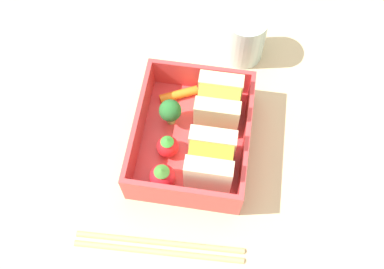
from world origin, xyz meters
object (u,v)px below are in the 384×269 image
(strawberry_left, at_px, (162,176))
(drinking_glass, at_px, (245,38))
(sandwich_left, at_px, (218,105))
(sandwich_center_left, at_px, (210,161))
(carrot_stick_far_left, at_px, (179,94))
(strawberry_far_left, at_px, (168,146))
(broccoli_floret, at_px, (170,111))
(chopstick_pair, at_px, (159,247))

(strawberry_left, distance_m, drinking_glass, 0.23)
(sandwich_left, relative_size, sandwich_center_left, 1.00)
(carrot_stick_far_left, distance_m, strawberry_left, 0.12)
(strawberry_far_left, height_order, strawberry_left, strawberry_left)
(carrot_stick_far_left, bearing_deg, sandwich_center_left, 28.63)
(sandwich_left, relative_size, strawberry_left, 1.64)
(broccoli_floret, bearing_deg, chopstick_pair, 4.77)
(sandwich_center_left, xyz_separation_m, drinking_glass, (-0.20, 0.02, -0.01))
(strawberry_far_left, bearing_deg, carrot_stick_far_left, 179.98)
(strawberry_left, height_order, drinking_glass, drinking_glass)
(broccoli_floret, distance_m, strawberry_left, 0.09)
(sandwich_center_left, height_order, chopstick_pair, sandwich_center_left)
(chopstick_pair, bearing_deg, sandwich_center_left, 155.49)
(sandwich_center_left, relative_size, broccoli_floret, 1.45)
(sandwich_left, relative_size, broccoli_floret, 1.45)
(strawberry_left, xyz_separation_m, chopstick_pair, (0.08, 0.01, -0.03))
(broccoli_floret, height_order, drinking_glass, drinking_glass)
(sandwich_left, relative_size, carrot_stick_far_left, 1.17)
(drinking_glass, bearing_deg, carrot_stick_far_left, -39.46)
(sandwich_center_left, bearing_deg, strawberry_far_left, -108.31)
(sandwich_left, xyz_separation_m, strawberry_left, (0.10, -0.05, -0.01))
(strawberry_left, bearing_deg, sandwich_center_left, 112.75)
(sandwich_left, distance_m, strawberry_far_left, 0.08)
(broccoli_floret, bearing_deg, carrot_stick_far_left, 174.27)
(carrot_stick_far_left, relative_size, chopstick_pair, 0.26)
(carrot_stick_far_left, bearing_deg, drinking_glass, 140.54)
(sandwich_left, height_order, sandwich_center_left, same)
(chopstick_pair, bearing_deg, broccoli_floret, -175.23)
(sandwich_center_left, bearing_deg, broccoli_floret, -136.36)
(sandwich_left, xyz_separation_m, chopstick_pair, (0.18, -0.05, -0.04))
(sandwich_left, height_order, carrot_stick_far_left, sandwich_left)
(strawberry_far_left, relative_size, chopstick_pair, 0.17)
(sandwich_left, xyz_separation_m, carrot_stick_far_left, (-0.02, -0.05, -0.02))
(carrot_stick_far_left, relative_size, strawberry_left, 1.40)
(strawberry_far_left, distance_m, strawberry_left, 0.04)
(strawberry_far_left, bearing_deg, broccoli_floret, -174.91)
(strawberry_far_left, bearing_deg, chopstick_pair, 4.65)
(carrot_stick_far_left, bearing_deg, strawberry_left, 0.45)
(sandwich_left, height_order, strawberry_left, sandwich_left)
(chopstick_pair, bearing_deg, strawberry_far_left, -175.35)
(chopstick_pair, height_order, drinking_glass, drinking_glass)
(broccoli_floret, xyz_separation_m, strawberry_far_left, (0.04, 0.00, -0.01))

